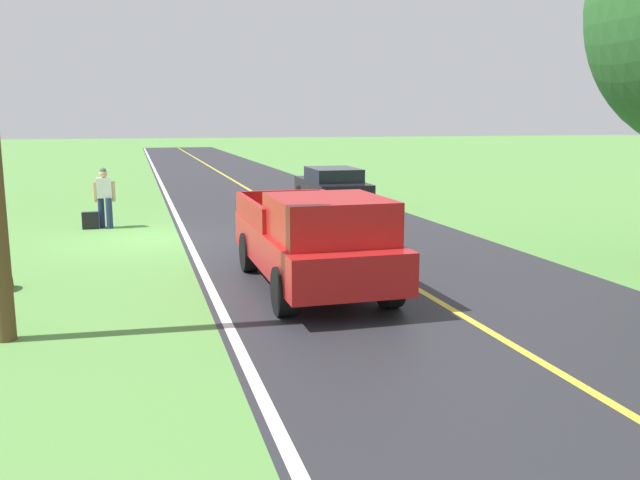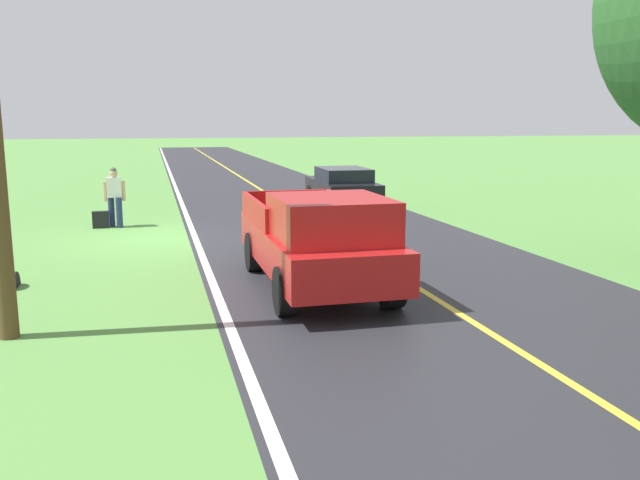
% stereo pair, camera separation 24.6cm
% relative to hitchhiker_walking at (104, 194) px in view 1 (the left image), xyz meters
% --- Properties ---
extents(ground_plane, '(200.00, 200.00, 0.00)m').
position_rel_hitchhiker_walking_xyz_m(ground_plane, '(-1.31, 2.33, -0.98)').
color(ground_plane, '#568E42').
extents(road_surface, '(7.74, 120.00, 0.00)m').
position_rel_hitchhiker_walking_xyz_m(road_surface, '(-5.81, 2.33, -0.98)').
color(road_surface, '#28282D').
rests_on(road_surface, ground).
extents(lane_edge_line, '(0.16, 117.60, 0.00)m').
position_rel_hitchhiker_walking_xyz_m(lane_edge_line, '(-2.13, 2.33, -0.98)').
color(lane_edge_line, silver).
rests_on(lane_edge_line, ground).
extents(lane_centre_line, '(0.14, 117.60, 0.00)m').
position_rel_hitchhiker_walking_xyz_m(lane_centre_line, '(-5.81, 2.33, -0.98)').
color(lane_centre_line, gold).
rests_on(lane_centre_line, ground).
extents(hitchhiker_walking, '(0.62, 0.51, 1.75)m').
position_rel_hitchhiker_walking_xyz_m(hitchhiker_walking, '(0.00, 0.00, 0.00)').
color(hitchhiker_walking, navy).
rests_on(hitchhiker_walking, ground).
extents(suitcase_carried, '(0.47, 0.21, 0.49)m').
position_rel_hitchhiker_walking_xyz_m(suitcase_carried, '(0.42, 0.09, -0.73)').
color(suitcase_carried, black).
rests_on(suitcase_carried, ground).
extents(pickup_truck_passing, '(2.10, 5.40, 1.82)m').
position_rel_hitchhiker_walking_xyz_m(pickup_truck_passing, '(-3.97, 8.55, -0.01)').
color(pickup_truck_passing, '#B21919').
rests_on(pickup_truck_passing, ground).
extents(sedan_near_oncoming, '(2.05, 4.46, 1.41)m').
position_rel_hitchhiker_walking_xyz_m(sedan_near_oncoming, '(-7.72, -2.78, -0.23)').
color(sedan_near_oncoming, black).
rests_on(sedan_near_oncoming, ground).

